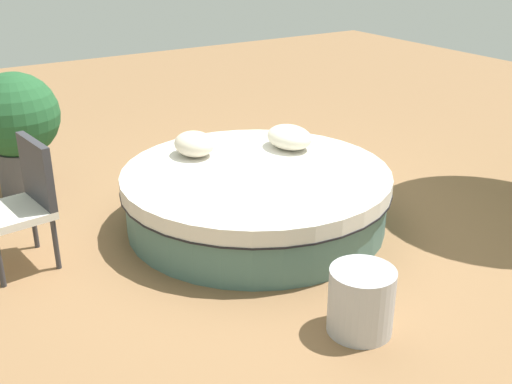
{
  "coord_description": "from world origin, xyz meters",
  "views": [
    {
      "loc": [
        4.18,
        -2.65,
        2.43
      ],
      "look_at": [
        0.0,
        0.0,
        0.3
      ],
      "focal_mm": 43.64,
      "sensor_mm": 36.0,
      "label": 1
    }
  ],
  "objects": [
    {
      "name": "patio_chair",
      "position": [
        -0.36,
        -1.83,
        0.56
      ],
      "size": [
        0.57,
        0.56,
        0.98
      ],
      "rotation": [
        0.0,
        0.0,
        3.26
      ],
      "color": "#333338",
      "rests_on": "ground_plane"
    },
    {
      "name": "planter",
      "position": [
        -1.79,
        -1.53,
        0.7
      ],
      "size": [
        0.81,
        0.81,
        1.2
      ],
      "color": "#4C4C51",
      "rests_on": "ground_plane"
    },
    {
      "name": "throw_pillow_1",
      "position": [
        -0.62,
        -0.27,
        0.61
      ],
      "size": [
        0.41,
        0.35,
        0.22
      ],
      "primitive_type": "ellipsoid",
      "color": "beige",
      "rests_on": "round_bed"
    },
    {
      "name": "throw_pillow_0",
      "position": [
        -0.33,
        0.58,
        0.61
      ],
      "size": [
        0.49,
        0.38,
        0.21
      ],
      "primitive_type": "ellipsoid",
      "color": "beige",
      "rests_on": "round_bed"
    },
    {
      "name": "ground_plane",
      "position": [
        0.0,
        0.0,
        0.0
      ],
      "size": [
        16.0,
        16.0,
        0.0
      ],
      "primitive_type": "plane",
      "color": "olive"
    },
    {
      "name": "round_bed",
      "position": [
        0.0,
        0.0,
        0.26
      ],
      "size": [
        2.32,
        2.32,
        0.5
      ],
      "color": "#4C726B",
      "rests_on": "ground_plane"
    },
    {
      "name": "side_table",
      "position": [
        1.69,
        -0.28,
        0.22
      ],
      "size": [
        0.43,
        0.43,
        0.44
      ],
      "primitive_type": "cylinder",
      "color": "#B7B7BC",
      "rests_on": "ground_plane"
    }
  ]
}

